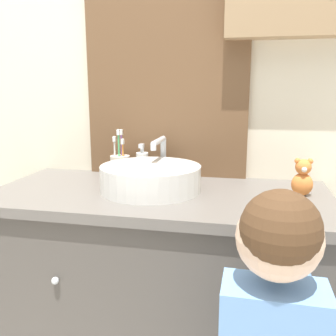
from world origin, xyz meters
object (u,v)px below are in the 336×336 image
at_px(sink_basin, 152,177).
at_px(soap_dispenser, 142,164).
at_px(toothbrush_holder, 120,165).
at_px(teddy_bear, 303,178).

height_order(sink_basin, soap_dispenser, sink_basin).
bearing_deg(soap_dispenser, sink_basin, -65.10).
bearing_deg(soap_dispenser, toothbrush_holder, -168.53).
relative_size(sink_basin, teddy_bear, 3.17).
relative_size(soap_dispenser, teddy_bear, 1.07).
xyz_separation_m(sink_basin, soap_dispenser, (-0.09, 0.20, 0.01)).
bearing_deg(toothbrush_holder, soap_dispenser, 11.47).
xyz_separation_m(sink_basin, teddy_bear, (0.53, 0.04, 0.01)).
bearing_deg(sink_basin, soap_dispenser, 114.90).
relative_size(toothbrush_holder, soap_dispenser, 1.43).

